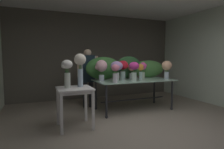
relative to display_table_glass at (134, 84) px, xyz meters
name	(u,v)px	position (x,y,z in m)	size (l,w,h in m)	color
ground_plane	(117,110)	(-0.42, 0.16, -0.68)	(7.64, 7.64, 0.00)	gray
wall_back	(96,57)	(-0.42, 1.90, 0.70)	(5.72, 0.12, 2.77)	#5B564C
wall_right	(200,57)	(2.44, 0.16, 0.70)	(0.12, 3.59, 2.77)	silver
display_table_glass	(134,84)	(0.00, 0.00, 0.00)	(2.02, 0.99, 0.79)	#AFD5C1
side_table_white	(75,93)	(-1.67, -0.66, -0.01)	(0.66, 0.63, 0.78)	white
florist	(88,72)	(-1.04, 0.69, 0.30)	(0.57, 0.24, 1.60)	#232328
foliage_backdrop	(127,68)	(-0.02, 0.37, 0.38)	(2.37, 0.31, 0.60)	#387033
vase_rosy_ranunculus	(115,72)	(-0.68, -0.35, 0.35)	(0.21, 0.17, 0.42)	silver
vase_crimson_carnations	(123,67)	(-0.28, 0.08, 0.43)	(0.28, 0.28, 0.49)	silver
vase_peach_tulips	(167,67)	(0.92, -0.15, 0.42)	(0.29, 0.27, 0.49)	silver
vase_fuchsia_anemones	(143,68)	(0.38, 0.19, 0.38)	(0.20, 0.18, 0.44)	silver
vase_lilac_freesia	(117,68)	(-0.52, -0.05, 0.42)	(0.30, 0.30, 0.48)	silver
vase_blush_snapdragons	(101,68)	(-0.86, 0.10, 0.43)	(0.31, 0.29, 0.51)	silver
vase_magenta_hydrangea	(134,69)	(-0.13, -0.24, 0.40)	(0.26, 0.25, 0.46)	silver
vase_sunset_peonies	(141,71)	(0.18, -0.04, 0.34)	(0.15, 0.15, 0.41)	silver
vase_coral_stock	(132,69)	(0.04, 0.19, 0.36)	(0.21, 0.21, 0.42)	silver
vase_white_roses_tall	(67,71)	(-1.80, -0.67, 0.42)	(0.22, 0.21, 0.53)	silver
vase_cream_lisianthus_tall	(80,65)	(-1.54, -0.60, 0.52)	(0.23, 0.23, 0.66)	silver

